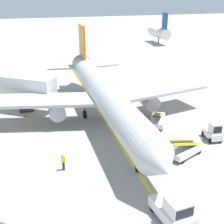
{
  "coord_description": "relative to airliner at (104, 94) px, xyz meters",
  "views": [
    {
      "loc": [
        -8.61,
        -21.47,
        15.63
      ],
      "look_at": [
        -0.04,
        9.5,
        2.5
      ],
      "focal_mm": 49.76,
      "sensor_mm": 36.0,
      "label": 1
    }
  ],
  "objects": [
    {
      "name": "airliner",
      "position": [
        0.0,
        0.0,
        0.0
      ],
      "size": [
        28.61,
        35.22,
        10.1
      ],
      "color": "#B2B5BA",
      "rests_on": "ground"
    },
    {
      "name": "baggage_tug_near_wing",
      "position": [
        10.06,
        -8.31,
        -2.49
      ],
      "size": [
        1.47,
        2.48,
        2.1
      ],
      "color": "silver",
      "rests_on": "ground"
    },
    {
      "name": "pushback_tug",
      "position": [
        0.3,
        -18.77,
        -2.42
      ],
      "size": [
        2.31,
        3.8,
        2.2
      ],
      "color": "silver",
      "rests_on": "ground"
    },
    {
      "name": "jet_bridge",
      "position": [
        -11.94,
        7.65,
        0.12
      ],
      "size": [
        11.98,
        9.29,
        4.85
      ],
      "color": "silver",
      "rests_on": "ground"
    },
    {
      "name": "taxi_line_yellow",
      "position": [
        0.0,
        -8.05,
        -3.41
      ],
      "size": [
        0.89,
        80.0,
        0.01
      ],
      "primitive_type": "cube",
      "rotation": [
        0.0,
        0.0,
        0.01
      ],
      "color": "yellow",
      "rests_on": "ground"
    },
    {
      "name": "distant_aircraft_far_left",
      "position": [
        28.85,
        49.8,
        -0.2
      ],
      "size": [
        3.0,
        10.1,
        8.8
      ],
      "color": "silver",
      "rests_on": "ground"
    },
    {
      "name": "belt_loader_forward_hold",
      "position": [
        5.8,
        -3.15,
        -2.64
      ],
      "size": [
        3.47,
        5.0,
        2.59
      ],
      "color": "silver",
      "rests_on": "ground"
    },
    {
      "name": "ground_plane",
      "position": [
        0.04,
        -13.05,
        -3.42
      ],
      "size": [
        300.0,
        300.0,
        0.0
      ],
      "primitive_type": "plane",
      "color": "#9E9B93"
    },
    {
      "name": "belt_loader_aft_hold",
      "position": [
        5.46,
        -10.71,
        -2.64
      ],
      "size": [
        5.05,
        3.29,
        2.59
      ],
      "color": "silver",
      "rests_on": "ground"
    },
    {
      "name": "safety_cone_wingtip_left",
      "position": [
        -9.38,
        3.58,
        -3.2
      ],
      "size": [
        0.36,
        0.36,
        0.44
      ],
      "primitive_type": "cone",
      "color": "orange",
      "rests_on": "ground"
    },
    {
      "name": "ground_crew_marshaller",
      "position": [
        -6.35,
        -9.97,
        -2.51
      ],
      "size": [
        0.36,
        0.24,
        1.7
      ],
      "color": "#26262D",
      "rests_on": "ground"
    }
  ]
}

